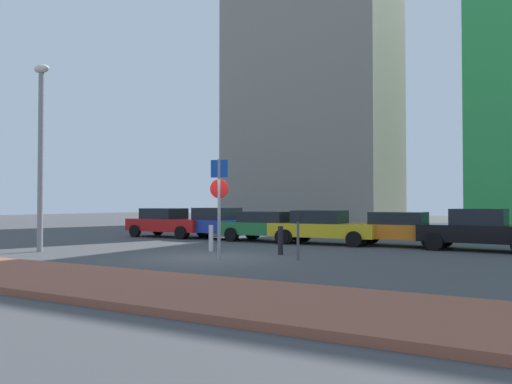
% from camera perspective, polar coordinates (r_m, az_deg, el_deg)
% --- Properties ---
extents(ground_plane, '(120.00, 120.00, 0.00)m').
position_cam_1_polar(ground_plane, '(16.09, -5.44, -7.52)').
color(ground_plane, '#424244').
extents(sidewalk_brick, '(40.00, 3.25, 0.14)m').
position_cam_1_polar(sidewalk_brick, '(11.92, -21.24, -9.29)').
color(sidewalk_brick, '#93513D').
rests_on(sidewalk_brick, ground).
extents(parked_car_red, '(4.47, 2.05, 1.49)m').
position_cam_1_polar(parked_car_red, '(26.07, -10.14, -3.45)').
color(parked_car_red, red).
rests_on(parked_car_red, ground).
extents(parked_car_blue, '(4.46, 2.28, 1.53)m').
position_cam_1_polar(parked_car_blue, '(24.45, -4.37, -3.59)').
color(parked_car_blue, '#1E389E').
rests_on(parked_car_blue, ground).
extents(parked_car_green, '(4.29, 2.12, 1.37)m').
position_cam_1_polar(parked_car_green, '(22.64, 1.31, -3.88)').
color(parked_car_green, '#237238').
rests_on(parked_car_green, ground).
extents(parked_car_yellow, '(4.63, 2.18, 1.44)m').
position_cam_1_polar(parked_car_yellow, '(21.46, 7.71, -3.97)').
color(parked_car_yellow, gold).
rests_on(parked_car_yellow, ground).
extents(parked_car_orange, '(4.08, 2.05, 1.39)m').
position_cam_1_polar(parked_car_orange, '(20.94, 16.12, -4.02)').
color(parked_car_orange, orange).
rests_on(parked_car_orange, ground).
extents(parked_car_black, '(4.29, 2.20, 1.54)m').
position_cam_1_polar(parked_car_black, '(20.01, 24.31, -3.97)').
color(parked_car_black, black).
rests_on(parked_car_black, ground).
extents(parking_sign_post, '(0.59, 0.17, 3.13)m').
position_cam_1_polar(parking_sign_post, '(15.49, -4.26, -0.46)').
color(parking_sign_post, gray).
rests_on(parking_sign_post, ground).
extents(parking_meter, '(0.18, 0.14, 1.47)m').
position_cam_1_polar(parking_meter, '(15.25, 4.85, -4.29)').
color(parking_meter, '#4C4C51').
rests_on(parking_meter, ground).
extents(street_lamp, '(0.70, 0.36, 6.78)m').
position_cam_1_polar(street_lamp, '(19.63, -23.51, 5.42)').
color(street_lamp, gray).
rests_on(street_lamp, ground).
extents(traffic_bollard_near, '(0.17, 0.17, 0.95)m').
position_cam_1_polar(traffic_bollard_near, '(18.23, -5.20, -5.30)').
color(traffic_bollard_near, '#B7B7BC').
rests_on(traffic_bollard_near, ground).
extents(traffic_bollard_mid, '(0.18, 0.18, 0.97)m').
position_cam_1_polar(traffic_bollard_mid, '(16.88, 2.84, -5.59)').
color(traffic_bollard_mid, black).
rests_on(traffic_bollard_mid, ground).
extents(building_under_construction, '(12.96, 10.46, 25.89)m').
position_cam_1_polar(building_under_construction, '(44.23, 6.87, 13.36)').
color(building_under_construction, gray).
rests_on(building_under_construction, ground).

